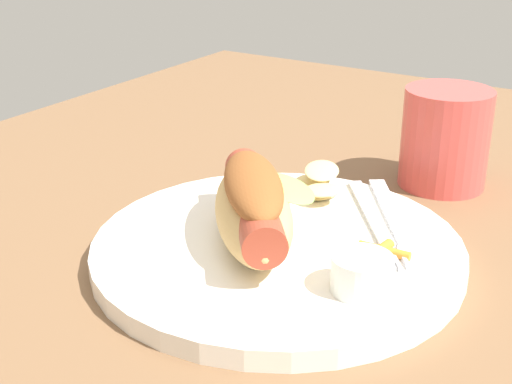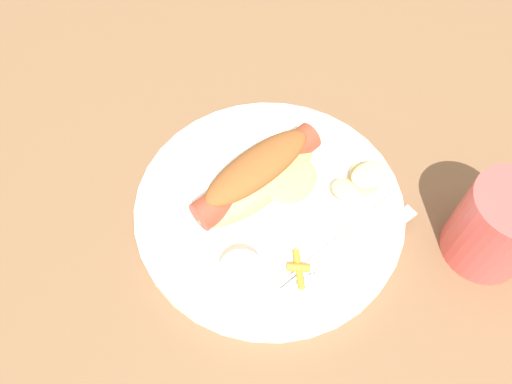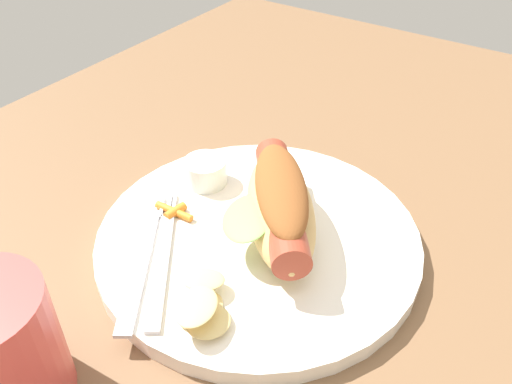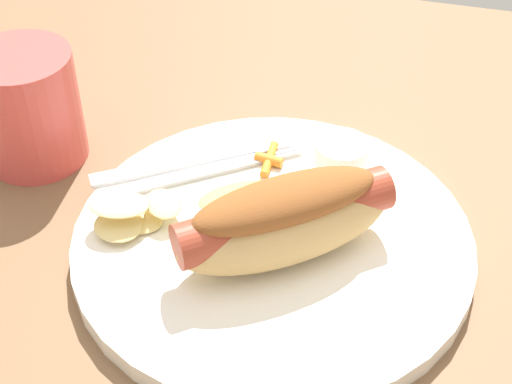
# 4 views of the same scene
# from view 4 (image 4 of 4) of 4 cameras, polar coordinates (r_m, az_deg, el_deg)

# --- Properties ---
(ground_plane) EXTENTS (1.20, 0.90, 0.02)m
(ground_plane) POSITION_cam_4_polar(r_m,az_deg,el_deg) (0.57, -1.75, -6.37)
(ground_plane) COLOR brown
(plate) EXTENTS (0.29, 0.29, 0.02)m
(plate) POSITION_cam_4_polar(r_m,az_deg,el_deg) (0.57, 1.22, -3.69)
(plate) COLOR white
(plate) RESTS_ON ground_plane
(hot_dog) EXTENTS (0.16, 0.14, 0.06)m
(hot_dog) POSITION_cam_4_polar(r_m,az_deg,el_deg) (0.53, 2.06, -1.94)
(hot_dog) COLOR tan
(hot_dog) RESTS_ON plate
(sauce_ramekin) EXTENTS (0.04, 0.04, 0.03)m
(sauce_ramekin) POSITION_cam_4_polar(r_m,az_deg,el_deg) (0.62, 6.26, 2.59)
(sauce_ramekin) COLOR white
(sauce_ramekin) RESTS_ON plate
(fork) EXTENTS (0.14, 0.11, 0.00)m
(fork) POSITION_cam_4_polar(r_m,az_deg,el_deg) (0.61, -4.23, 1.36)
(fork) COLOR silver
(fork) RESTS_ON plate
(knife) EXTENTS (0.12, 0.09, 0.00)m
(knife) POSITION_cam_4_polar(r_m,az_deg,el_deg) (0.63, -5.84, 2.06)
(knife) COLOR silver
(knife) RESTS_ON plate
(chips_pile) EXTENTS (0.07, 0.07, 0.02)m
(chips_pile) POSITION_cam_4_polar(r_m,az_deg,el_deg) (0.57, -9.09, -1.63)
(chips_pile) COLOR #E1C77E
(chips_pile) RESTS_ON plate
(carrot_garnish) EXTENTS (0.02, 0.04, 0.01)m
(carrot_garnish) POSITION_cam_4_polar(r_m,az_deg,el_deg) (0.62, 1.22, 2.35)
(carrot_garnish) COLOR orange
(carrot_garnish) RESTS_ON plate
(drinking_cup) EXTENTS (0.08, 0.08, 0.10)m
(drinking_cup) POSITION_cam_4_polar(r_m,az_deg,el_deg) (0.66, -16.30, 5.93)
(drinking_cup) COLOR #D84C47
(drinking_cup) RESTS_ON ground_plane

